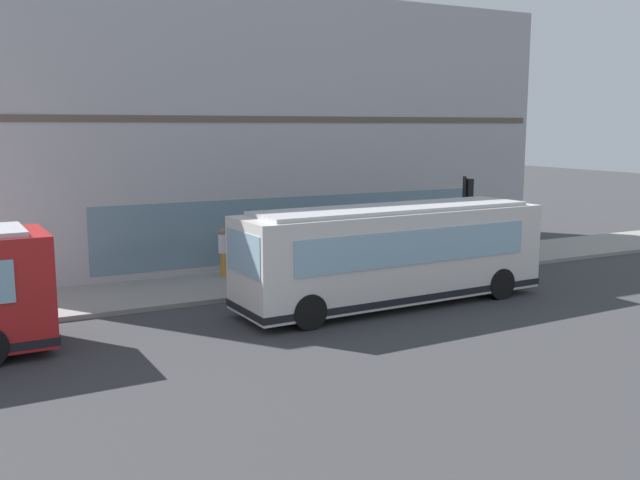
{
  "coord_description": "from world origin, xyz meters",
  "views": [
    {
      "loc": [
        -17.99,
        11.98,
        5.49
      ],
      "look_at": [
        1.83,
        1.61,
        1.88
      ],
      "focal_mm": 39.82,
      "sensor_mm": 36.0,
      "label": 1
    }
  ],
  "objects_px": {
    "traffic_light_near_corner": "(467,204)",
    "city_bus_nearside": "(392,255)",
    "newspaper_vending_box": "(265,264)",
    "pedestrian_near_building_entrance": "(508,233)",
    "pedestrian_walking_along_curb": "(223,249)",
    "fire_hydrant": "(301,274)"
  },
  "relations": [
    {
      "from": "newspaper_vending_box",
      "to": "city_bus_nearside",
      "type": "bearing_deg",
      "value": -157.16
    },
    {
      "from": "traffic_light_near_corner",
      "to": "fire_hydrant",
      "type": "bearing_deg",
      "value": 89.02
    },
    {
      "from": "traffic_light_near_corner",
      "to": "pedestrian_walking_along_curb",
      "type": "relative_size",
      "value": 1.99
    },
    {
      "from": "fire_hydrant",
      "to": "pedestrian_walking_along_curb",
      "type": "relative_size",
      "value": 0.42
    },
    {
      "from": "city_bus_nearside",
      "to": "pedestrian_near_building_entrance",
      "type": "xyz_separation_m",
      "value": [
        4.13,
        -8.46,
        -0.46
      ]
    },
    {
      "from": "traffic_light_near_corner",
      "to": "newspaper_vending_box",
      "type": "height_order",
      "value": "traffic_light_near_corner"
    },
    {
      "from": "fire_hydrant",
      "to": "city_bus_nearside",
      "type": "bearing_deg",
      "value": -153.65
    },
    {
      "from": "city_bus_nearside",
      "to": "newspaper_vending_box",
      "type": "distance_m",
      "value": 5.53
    },
    {
      "from": "fire_hydrant",
      "to": "pedestrian_near_building_entrance",
      "type": "height_order",
      "value": "pedestrian_near_building_entrance"
    },
    {
      "from": "fire_hydrant",
      "to": "pedestrian_near_building_entrance",
      "type": "xyz_separation_m",
      "value": [
        0.95,
        -10.04,
        0.59
      ]
    },
    {
      "from": "traffic_light_near_corner",
      "to": "fire_hydrant",
      "type": "distance_m",
      "value": 7.23
    },
    {
      "from": "traffic_light_near_corner",
      "to": "pedestrian_near_building_entrance",
      "type": "xyz_separation_m",
      "value": [
        1.07,
        -3.12,
        -1.47
      ]
    },
    {
      "from": "city_bus_nearside",
      "to": "pedestrian_near_building_entrance",
      "type": "distance_m",
      "value": 9.43
    },
    {
      "from": "pedestrian_walking_along_curb",
      "to": "pedestrian_near_building_entrance",
      "type": "xyz_separation_m",
      "value": [
        -1.58,
        -11.92,
        -0.06
      ]
    },
    {
      "from": "city_bus_nearside",
      "to": "pedestrian_walking_along_curb",
      "type": "distance_m",
      "value": 6.69
    },
    {
      "from": "city_bus_nearside",
      "to": "traffic_light_near_corner",
      "type": "bearing_deg",
      "value": -60.18
    },
    {
      "from": "traffic_light_near_corner",
      "to": "fire_hydrant",
      "type": "height_order",
      "value": "traffic_light_near_corner"
    },
    {
      "from": "city_bus_nearside",
      "to": "newspaper_vending_box",
      "type": "relative_size",
      "value": 11.26
    },
    {
      "from": "pedestrian_near_building_entrance",
      "to": "traffic_light_near_corner",
      "type": "bearing_deg",
      "value": 108.9
    },
    {
      "from": "traffic_light_near_corner",
      "to": "city_bus_nearside",
      "type": "bearing_deg",
      "value": 119.82
    },
    {
      "from": "pedestrian_walking_along_curb",
      "to": "pedestrian_near_building_entrance",
      "type": "bearing_deg",
      "value": -97.56
    },
    {
      "from": "newspaper_vending_box",
      "to": "pedestrian_walking_along_curb",
      "type": "bearing_deg",
      "value": 62.72
    }
  ]
}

